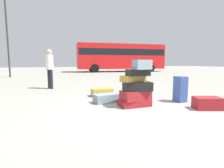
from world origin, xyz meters
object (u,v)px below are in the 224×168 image
Objects in this scene: suitcase_tower at (136,88)px; suitcase_tan_left_side at (102,92)px; person_bearded_onlooker at (50,65)px; lamp_post at (6,13)px; suitcase_navy_behind_tower at (180,89)px; suitcase_slate_foreground_far at (107,98)px; suitcase_maroon_white_trunk at (208,103)px; suitcase_navy_right_side at (133,92)px; parked_bus at (121,56)px.

suitcase_tower is 1.71× the size of suitcase_tan_left_side.
lamp_post is at bearing 178.12° from person_bearded_onlooker.
suitcase_navy_behind_tower is 2.02m from suitcase_slate_foreground_far.
person_bearded_onlooker is at bearing 146.11° from suitcase_maroon_white_trunk.
suitcase_navy_behind_tower is at bearing -61.61° from lamp_post.
suitcase_navy_behind_tower reaches higher than suitcase_maroon_white_trunk.
suitcase_navy_behind_tower reaches higher than suitcase_slate_foreground_far.
suitcase_navy_right_side is 1.60m from suitcase_navy_behind_tower.
suitcase_tan_left_side is 0.09× the size of lamp_post.
suitcase_maroon_white_trunk is at bearing -85.47° from suitcase_navy_behind_tower.
suitcase_tower reaches higher than suitcase_slate_foreground_far.
lamp_post is at bearing 115.16° from suitcase_tan_left_side.
suitcase_slate_foreground_far is at bearing 163.32° from suitcase_maroon_white_trunk.
suitcase_tower is at bearing 170.63° from suitcase_maroon_white_trunk.
person_bearded_onlooker is at bearing 105.39° from suitcase_slate_foreground_far.
suitcase_navy_right_side is 3.64m from person_bearded_onlooker.
person_bearded_onlooker is (-1.36, 3.20, 0.85)m from suitcase_slate_foreground_far.
suitcase_navy_behind_tower is at bearing 0.42° from suitcase_tower.
suitcase_tan_left_side is at bearing 139.28° from suitcase_navy_behind_tower.
suitcase_tower is 0.11× the size of parked_bus.
suitcase_navy_behind_tower is 0.43× the size of person_bearded_onlooker.
suitcase_tan_left_side is at bearing 103.30° from suitcase_tower.
suitcase_tan_left_side is at bearing -66.08° from lamp_post.
parked_bus reaches higher than suitcase_navy_right_side.
suitcase_navy_behind_tower is at bearing -40.84° from suitcase_tan_left_side.
suitcase_slate_foreground_far reaches higher than suitcase_navy_right_side.
suitcase_navy_right_side is 1.07m from suitcase_tan_left_side.
suitcase_tower is at bearing -59.63° from suitcase_slate_foreground_far.
suitcase_navy_right_side is at bearing 117.14° from suitcase_navy_behind_tower.
suitcase_navy_behind_tower is 0.98× the size of suitcase_slate_foreground_far.
person_bearded_onlooker is (-3.25, 3.86, 0.61)m from suitcase_navy_behind_tower.
suitcase_tan_left_side is 2.86m from person_bearded_onlooker.
suitcase_navy_right_side is 1.05× the size of suitcase_tan_left_side.
suitcase_slate_foreground_far is at bearing -68.75° from lamp_post.
suitcase_maroon_white_trunk is (1.42, -0.83, -0.32)m from suitcase_tower.
suitcase_tan_left_side is 0.95× the size of suitcase_navy_behind_tower.
suitcase_slate_foreground_far is 0.44× the size of person_bearded_onlooker.
suitcase_tan_left_side is 15.37m from parked_bus.
suitcase_tower reaches higher than suitcase_navy_behind_tower.
person_bearded_onlooker is 0.23× the size of lamp_post.
suitcase_slate_foreground_far is at bearing -97.89° from suitcase_tan_left_side.
suitcase_tower is at bearing -91.39° from suitcase_navy_right_side.
lamp_post is (-10.79, -4.51, 2.69)m from parked_bus.
suitcase_navy_behind_tower is (0.69, -1.42, 0.27)m from suitcase_navy_right_side.
suitcase_tower reaches higher than suitcase_navy_right_side.
suitcase_tower is 0.16× the size of lamp_post.
suitcase_navy_right_side is 0.10× the size of lamp_post.
suitcase_maroon_white_trunk is at bearing -63.19° from lamp_post.
suitcase_maroon_white_trunk is 2.45m from suitcase_slate_foreground_far.
suitcase_maroon_white_trunk is at bearing -47.98° from suitcase_navy_right_side.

